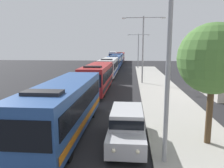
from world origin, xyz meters
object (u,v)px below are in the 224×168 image
(bus_lead, at_px, (65,105))
(bus_middle, at_px, (109,67))
(box_truck_oncoming, at_px, (113,56))
(streetlamp_near, at_px, (169,42))
(bus_rear, at_px, (118,59))
(streetlamp_far, at_px, (138,47))
(roadside_tree, at_px, (213,59))
(streetlamp_mid, at_px, (143,43))
(bus_fourth_in_line, at_px, (115,62))
(bus_second_in_line, at_px, (98,77))
(bus_tail_end, at_px, (120,57))
(white_suv, at_px, (127,125))

(bus_lead, relative_size, bus_middle, 0.92)
(box_truck_oncoming, distance_m, streetlamp_near, 75.93)
(bus_middle, height_order, bus_rear, same)
(streetlamp_far, relative_size, roadside_tree, 1.27)
(bus_lead, relative_size, streetlamp_mid, 1.21)
(box_truck_oncoming, distance_m, roadside_tree, 74.09)
(roadside_tree, bearing_deg, bus_fourth_in_line, 101.30)
(bus_second_in_line, relative_size, bus_middle, 0.90)
(box_truck_oncoming, bearing_deg, roadside_tree, -81.27)
(streetlamp_mid, bearing_deg, streetlamp_near, -90.00)
(bus_lead, bearing_deg, box_truck_oncoming, 92.62)
(bus_rear, xyz_separation_m, streetlamp_mid, (5.40, -33.47, 3.90))
(bus_rear, bearing_deg, streetlamp_far, -65.56)
(bus_lead, height_order, bus_fourth_in_line, same)
(bus_tail_end, bearing_deg, roadside_tree, -83.09)
(box_truck_oncoming, bearing_deg, bus_rear, -80.75)
(bus_rear, bearing_deg, box_truck_oncoming, 99.25)
(bus_second_in_line, bearing_deg, bus_tail_end, 90.00)
(bus_lead, distance_m, box_truck_oncoming, 72.14)
(streetlamp_mid, relative_size, roadside_tree, 1.46)
(streetlamp_near, relative_size, streetlamp_mid, 0.94)
(bus_lead, bearing_deg, bus_fourth_in_line, 90.00)
(bus_lead, distance_m, streetlamp_mid, 19.49)
(bus_fourth_in_line, relative_size, box_truck_oncoming, 1.53)
(bus_second_in_line, distance_m, roadside_tree, 16.18)
(bus_lead, bearing_deg, streetlamp_near, -31.27)
(bus_lead, xyz_separation_m, bus_tail_end, (0.00, 64.34, 0.00))
(bus_middle, distance_m, bus_rear, 25.99)
(streetlamp_far, bearing_deg, bus_rear, 114.44)
(bus_fourth_in_line, distance_m, roadside_tree, 40.56)
(white_suv, relative_size, streetlamp_mid, 0.57)
(box_truck_oncoming, bearing_deg, streetlamp_mid, -80.81)
(bus_second_in_line, distance_m, bus_rear, 39.08)
(bus_middle, distance_m, streetlamp_mid, 10.02)
(roadside_tree, bearing_deg, bus_tail_end, 96.91)
(bus_lead, height_order, streetlamp_far, streetlamp_far)
(bus_second_in_line, xyz_separation_m, bus_tail_end, (0.00, 51.64, 0.00))
(bus_rear, relative_size, bus_tail_end, 1.01)
(bus_second_in_line, bearing_deg, bus_lead, -90.00)
(bus_middle, height_order, streetlamp_near, streetlamp_near)
(bus_second_in_line, distance_m, bus_middle, 13.09)
(streetlamp_near, distance_m, roadside_tree, 3.42)
(streetlamp_mid, bearing_deg, streetlamp_far, 90.00)
(streetlamp_mid, distance_m, streetlamp_far, 21.60)
(bus_lead, height_order, bus_tail_end, same)
(streetlamp_far, bearing_deg, bus_tail_end, 102.46)
(bus_tail_end, xyz_separation_m, streetlamp_near, (5.40, -67.62, 3.63))
(bus_second_in_line, distance_m, streetlamp_mid, 8.71)
(streetlamp_mid, height_order, roadside_tree, streetlamp_mid)
(bus_second_in_line, height_order, box_truck_oncoming, bus_second_in_line)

